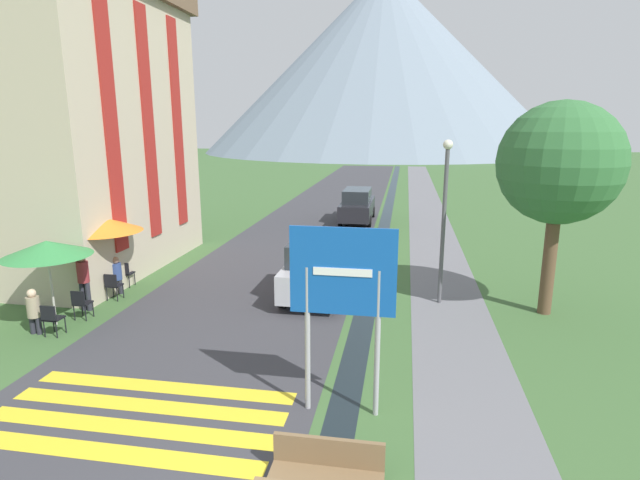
# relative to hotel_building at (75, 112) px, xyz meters

# --- Properties ---
(ground_plane) EXTENTS (160.00, 160.00, 0.00)m
(ground_plane) POSITION_rel_hotel_building_xyz_m (9.39, 8.00, -5.65)
(ground_plane) COLOR #3D6033
(road) EXTENTS (6.40, 60.00, 0.01)m
(road) POSITION_rel_hotel_building_xyz_m (6.89, 18.00, -5.64)
(road) COLOR #38383D
(road) RESTS_ON ground_plane
(footpath) EXTENTS (2.20, 60.00, 0.01)m
(footpath) POSITION_rel_hotel_building_xyz_m (12.99, 18.00, -5.64)
(footpath) COLOR slate
(footpath) RESTS_ON ground_plane
(drainage_channel) EXTENTS (0.60, 60.00, 0.00)m
(drainage_channel) POSITION_rel_hotel_building_xyz_m (10.59, 18.00, -5.65)
(drainage_channel) COLOR black
(drainage_channel) RESTS_ON ground_plane
(crosswalk_marking) EXTENTS (5.44, 2.54, 0.01)m
(crosswalk_marking) POSITION_rel_hotel_building_xyz_m (6.89, -8.93, -5.64)
(crosswalk_marking) COLOR yellow
(crosswalk_marking) RESTS_ON ground_plane
(mountain_distant) EXTENTS (67.51, 67.51, 32.97)m
(mountain_distant) POSITION_rel_hotel_building_xyz_m (6.67, 83.67, 10.84)
(mountain_distant) COLOR slate
(mountain_distant) RESTS_ON ground_plane
(hotel_building) EXTENTS (5.95, 8.76, 10.43)m
(hotel_building) POSITION_rel_hotel_building_xyz_m (0.00, 0.00, 0.00)
(hotel_building) COLOR #BCAD93
(hotel_building) RESTS_ON ground_plane
(road_sign) EXTENTS (1.89, 0.11, 3.52)m
(road_sign) POSITION_rel_hotel_building_xyz_m (10.56, -8.14, -3.27)
(road_sign) COLOR #9E9EA3
(road_sign) RESTS_ON ground_plane
(parked_car_near) EXTENTS (1.84, 3.86, 1.82)m
(parked_car_near) POSITION_rel_hotel_building_xyz_m (8.99, -1.86, -4.74)
(parked_car_near) COLOR #B2B2B7
(parked_car_near) RESTS_ON ground_plane
(parked_car_far) EXTENTS (1.73, 4.59, 1.82)m
(parked_car_far) POSITION_rel_hotel_building_xyz_m (9.06, 10.48, -4.74)
(parked_car_far) COLOR black
(parked_car_far) RESTS_ON ground_plane
(cafe_chair_nearest) EXTENTS (0.40, 0.40, 0.85)m
(cafe_chair_nearest) POSITION_rel_hotel_building_xyz_m (2.95, -6.00, -5.13)
(cafe_chair_nearest) COLOR black
(cafe_chair_nearest) RESTS_ON ground_plane
(cafe_chair_middle) EXTENTS (0.40, 0.40, 0.85)m
(cafe_chair_middle) POSITION_rel_hotel_building_xyz_m (2.97, -3.31, -5.13)
(cafe_chair_middle) COLOR black
(cafe_chair_middle) RESTS_ON ground_plane
(cafe_chair_far_right) EXTENTS (0.40, 0.40, 0.85)m
(cafe_chair_far_right) POSITION_rel_hotel_building_xyz_m (2.65, -2.08, -5.13)
(cafe_chair_far_right) COLOR black
(cafe_chair_far_right) RESTS_ON ground_plane
(cafe_chair_near_left) EXTENTS (0.40, 0.40, 0.85)m
(cafe_chair_near_left) POSITION_rel_hotel_building_xyz_m (2.98, -4.87, -5.13)
(cafe_chair_near_left) COLOR black
(cafe_chair_near_left) RESTS_ON ground_plane
(cafe_umbrella_front_green) EXTENTS (2.22, 2.22, 2.31)m
(cafe_umbrella_front_green) POSITION_rel_hotel_building_xyz_m (2.50, -5.31, -3.54)
(cafe_umbrella_front_green) COLOR #B7B2A8
(cafe_umbrella_front_green) RESTS_ON ground_plane
(cafe_umbrella_middle_orange) EXTENTS (2.30, 2.30, 2.47)m
(cafe_umbrella_middle_orange) POSITION_rel_hotel_building_xyz_m (2.53, -2.81, -3.40)
(cafe_umbrella_middle_orange) COLOR #B7B2A8
(cafe_umbrella_middle_orange) RESTS_ON ground_plane
(person_seated_near) EXTENTS (0.32, 0.32, 1.20)m
(person_seated_near) POSITION_rel_hotel_building_xyz_m (2.41, -5.93, -4.98)
(person_seated_near) COLOR #282833
(person_seated_near) RESTS_ON ground_plane
(person_standing_terrace) EXTENTS (0.32, 0.32, 1.67)m
(person_standing_terrace) POSITION_rel_hotel_building_xyz_m (2.66, -4.21, -4.68)
(person_standing_terrace) COLOR #282833
(person_standing_terrace) RESTS_ON ground_plane
(person_seated_far) EXTENTS (0.32, 0.32, 1.20)m
(person_seated_far) POSITION_rel_hotel_building_xyz_m (2.73, -2.70, -4.98)
(person_seated_far) COLOR #282833
(person_seated_far) RESTS_ON ground_plane
(streetlamp) EXTENTS (0.28, 0.28, 4.82)m
(streetlamp) POSITION_rel_hotel_building_xyz_m (12.73, -1.84, -2.77)
(streetlamp) COLOR #515156
(streetlamp) RESTS_ON ground_plane
(tree_by_path) EXTENTS (3.27, 3.27, 5.87)m
(tree_by_path) POSITION_rel_hotel_building_xyz_m (15.62, -2.21, -1.44)
(tree_by_path) COLOR brown
(tree_by_path) RESTS_ON ground_plane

